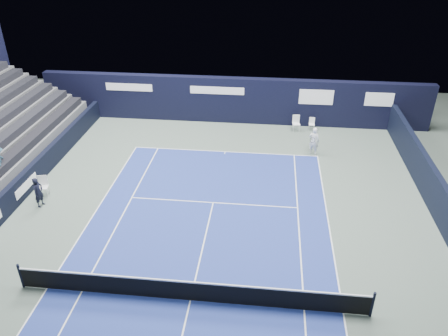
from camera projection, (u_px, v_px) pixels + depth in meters
The scene contains 12 objects.
ground at pixel (199, 263), 17.66m from camera, with size 48.00×48.00×0.00m, color #506054.
court_surface at pixel (190, 301), 15.93m from camera, with size 10.97×23.77×0.01m, color navy.
enclosure_wall_right at pixel (442, 205), 19.68m from camera, with size 0.30×22.00×1.80m, color black.
folding_chair_back_a at pixel (296, 120), 28.59m from camera, with size 0.52×0.55×1.05m.
folding_chair_back_b at pixel (312, 123), 28.77m from camera, with size 0.38×0.37×0.84m.
line_judge_chair at pixel (43, 184), 21.80m from camera, with size 0.56×0.55×1.06m.
line_judge at pixel (38, 192), 20.89m from camera, with size 0.56×0.37×1.53m, color black.
court_markings at pixel (190, 300), 15.93m from camera, with size 11.03×23.83×0.00m.
tennis_net at pixel (190, 290), 15.68m from camera, with size 12.90×0.10×1.10m.
back_sponsor_wall at pixel (233, 100), 29.43m from camera, with size 26.00×0.63×3.10m.
side_barrier_left at pixel (23, 186), 21.70m from camera, with size 0.33×22.00×1.20m.
tennis_player at pixel (314, 141), 25.57m from camera, with size 0.72×0.91×1.70m.
Camera 1 is at (2.47, -11.26, 12.08)m, focal length 35.00 mm.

